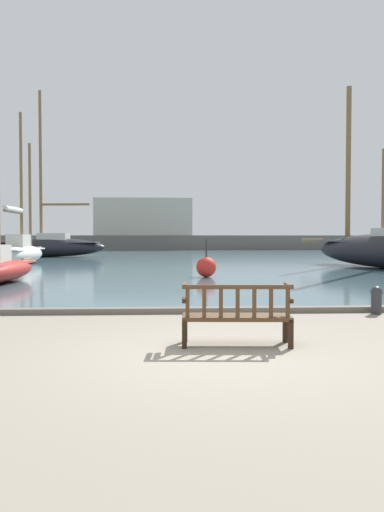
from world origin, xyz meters
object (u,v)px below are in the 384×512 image
sailboat_nearest_port (21,250)px  channel_buoy (206,267)px  park_bench (237,314)px  sailboat_far_port (45,245)px  mooring_bollard (376,298)px

sailboat_nearest_port → channel_buoy: bearing=-45.9°
park_bench → sailboat_far_port: (-11.06, 34.27, 0.57)m
sailboat_nearest_port → sailboat_far_port: bearing=97.0°
park_bench → mooring_bollard: 4.47m
mooring_bollard → park_bench: bearing=-138.9°
sailboat_nearest_port → mooring_bollard: (12.98, -19.61, -0.56)m
sailboat_far_port → mooring_bollard: sailboat_far_port is taller
park_bench → channel_buoy: channel_buoy is taller
sailboat_far_port → channel_buoy: sailboat_far_port is taller
sailboat_far_port → sailboat_nearest_port: 11.82m
sailboat_far_port → channel_buoy: bearing=-62.5°
sailboat_nearest_port → mooring_bollard: sailboat_nearest_port is taller
mooring_bollard → sailboat_nearest_port: bearing=123.5°
sailboat_far_port → channel_buoy: 25.02m
sailboat_nearest_port → mooring_bollard: size_ratio=15.16×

